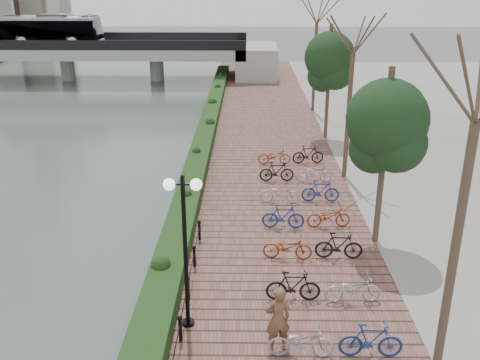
{
  "coord_description": "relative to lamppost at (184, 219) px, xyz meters",
  "views": [
    {
      "loc": [
        3.2,
        -9.03,
        9.75
      ],
      "look_at": [
        2.89,
        11.42,
        2.0
      ],
      "focal_mm": 40.0,
      "sensor_mm": 36.0,
      "label": 1
    }
  ],
  "objects": [
    {
      "name": "hedge",
      "position": [
        -0.92,
        16.26,
        -2.99
      ],
      "size": [
        1.1,
        56.0,
        0.6
      ],
      "primitive_type": "cube",
      "color": "#183714",
      "rests_on": "promenade"
    },
    {
      "name": "bicycle_parking",
      "position": [
        3.96,
        6.36,
        -2.82
      ],
      "size": [
        2.4,
        17.32,
        1.0
      ],
      "color": "#AAAAAF",
      "rests_on": "promenade"
    },
    {
      "name": "promenade",
      "position": [
        2.48,
        13.76,
        -3.54
      ],
      "size": [
        8.0,
        75.0,
        0.5
      ],
      "primitive_type": "cube",
      "color": "brown",
      "rests_on": "ground"
    },
    {
      "name": "street_trees",
      "position": [
        6.48,
        8.94,
        -0.11
      ],
      "size": [
        3.2,
        37.12,
        6.8
      ],
      "color": "#3E2F25",
      "rests_on": "promenade"
    },
    {
      "name": "chain_fence",
      "position": [
        -0.12,
        -1.74,
        -2.94
      ],
      "size": [
        0.1,
        14.1,
        0.7
      ],
      "color": "black",
      "rests_on": "promenade"
    },
    {
      "name": "lamppost",
      "position": [
        0.0,
        0.0,
        0.0
      ],
      "size": [
        1.02,
        0.32,
        4.53
      ],
      "color": "black",
      "rests_on": "promenade"
    },
    {
      "name": "bridge",
      "position": [
        -16.88,
        41.26,
        -0.42
      ],
      "size": [
        36.0,
        10.77,
        6.5
      ],
      "color": "#A3A39E",
      "rests_on": "ground"
    },
    {
      "name": "pedestrian",
      "position": [
        2.48,
        -1.06,
        -2.34
      ],
      "size": [
        0.79,
        0.62,
        1.89
      ],
      "primitive_type": "imported",
      "rotation": [
        0.0,
        0.0,
        3.41
      ],
      "color": "brown",
      "rests_on": "promenade"
    }
  ]
}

